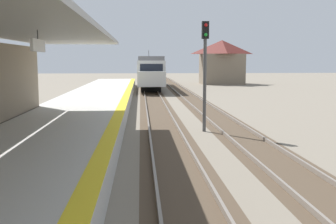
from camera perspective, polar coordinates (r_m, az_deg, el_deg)
The scene contains 6 objects.
station_platform at distance 15.61m, azimuth -16.13°, elevation -3.62°, with size 5.00×80.00×0.91m.
track_pair_nearest_platform at distance 19.30m, azimuth -0.66°, elevation -2.46°, with size 2.34×120.00×0.16m.
track_pair_middle at distance 19.79m, azimuth 9.23°, elevation -2.31°, with size 2.34×120.00×0.16m.
approaching_train at distance 48.52m, azimuth -2.70°, elevation 6.02°, with size 2.93×19.60×4.76m.
rail_signal_post at distance 18.62m, azimuth 5.41°, elevation 6.87°, with size 0.32×0.34×5.20m.
distant_trackside_house at distance 58.51m, azimuth 7.84°, elevation 7.34°, with size 6.60×5.28×6.40m.
Camera 1 is at (0.79, 1.02, 3.37)m, focal length 41.81 mm.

